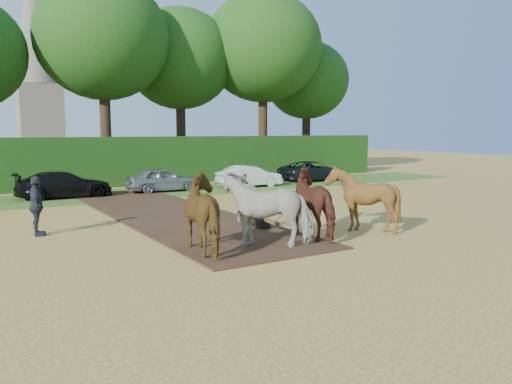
% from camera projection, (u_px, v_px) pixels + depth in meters
% --- Properties ---
extents(ground, '(120.00, 120.00, 0.00)m').
position_uv_depth(ground, '(213.00, 255.00, 13.63)').
color(ground, gold).
rests_on(ground, ground).
extents(earth_strip, '(4.50, 17.00, 0.05)m').
position_uv_depth(earth_strip, '(168.00, 213.00, 20.32)').
color(earth_strip, '#472D1C').
rests_on(earth_strip, ground).
extents(grass_verge, '(50.00, 5.00, 0.03)m').
position_uv_depth(grass_verge, '(89.00, 197.00, 25.44)').
color(grass_verge, '#38601E').
rests_on(grass_verge, ground).
extents(hedgerow, '(46.00, 1.60, 3.00)m').
position_uv_depth(hedgerow, '(69.00, 163.00, 29.06)').
color(hedgerow, '#14380F').
rests_on(hedgerow, ground).
extents(spectator_far, '(0.60, 1.18, 1.94)m').
position_uv_depth(spectator_far, '(37.00, 206.00, 16.01)').
color(spectator_far, '#23262F').
rests_on(spectator_far, ground).
extents(plough_team, '(7.39, 5.15, 2.21)m').
position_uv_depth(plough_team, '(292.00, 205.00, 15.34)').
color(plough_team, brown).
rests_on(plough_team, ground).
extents(parked_cars, '(30.61, 2.89, 1.38)m').
position_uv_depth(parked_cars, '(168.00, 179.00, 27.77)').
color(parked_cars, white).
rests_on(parked_cars, ground).
extents(treeline, '(48.70, 10.60, 14.21)m').
position_uv_depth(treeline, '(23.00, 37.00, 29.95)').
color(treeline, '#382616').
rests_on(treeline, ground).
extents(church, '(5.20, 5.20, 27.00)m').
position_uv_depth(church, '(36.00, 45.00, 60.45)').
color(church, slate).
rests_on(church, ground).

